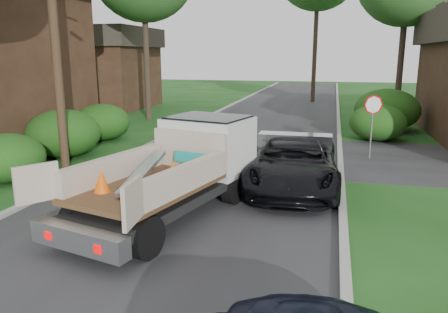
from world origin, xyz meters
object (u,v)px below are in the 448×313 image
stop_sign (373,113)px  house_left_far (100,67)px  utility_pole (53,17)px  black_pickup (293,163)px  flatbed_truck (187,161)px

stop_sign → house_left_far: (-18.70, 13.00, 1.27)m
stop_sign → house_left_far: 22.81m
utility_pole → black_pickup: (8.13, -0.48, -4.39)m
utility_pole → black_pickup: 9.25m
stop_sign → flatbed_truck: stop_sign is taller
house_left_far → flatbed_truck: (13.61, -19.94, -1.81)m
black_pickup → utility_pole: bearing=173.7°
house_left_far → stop_sign: bearing=-34.8°
black_pickup → stop_sign: bearing=57.5°
flatbed_truck → black_pickup: bearing=58.2°
utility_pole → flatbed_truck: size_ratio=1.55×
stop_sign → black_pickup: 5.27m
flatbed_truck → black_pickup: (2.54, 2.44, -0.46)m
house_left_far → black_pickup: 23.92m
stop_sign → utility_pole: 11.91m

